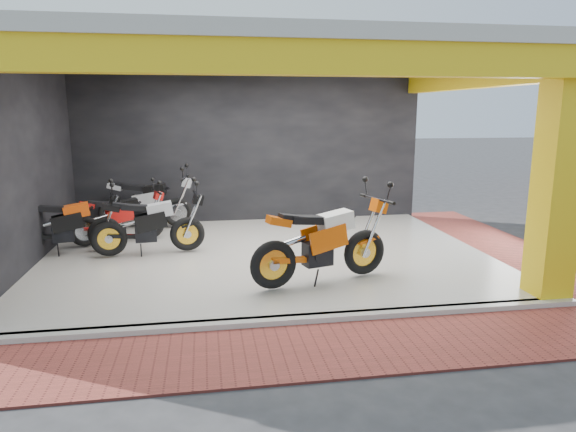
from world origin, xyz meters
name	(u,v)px	position (x,y,z in m)	size (l,w,h in m)	color
ground	(283,296)	(0.00, 0.00, 0.00)	(80.00, 80.00, 0.00)	#2D2D30
showroom_floor	(266,256)	(0.00, 2.00, 0.05)	(8.00, 6.00, 0.10)	beige
showroom_ceiling	(264,57)	(0.00, 2.00, 3.60)	(8.40, 6.40, 0.20)	beige
back_wall	(250,151)	(0.00, 5.10, 1.75)	(8.20, 0.20, 3.50)	black
left_wall	(21,168)	(-4.10, 2.00, 1.75)	(0.20, 6.20, 3.50)	black
corner_column	(558,180)	(3.75, -0.75, 1.75)	(0.50, 0.50, 3.50)	yellow
header_beam_front	(295,58)	(0.00, -1.00, 3.30)	(8.40, 0.30, 0.40)	yellow
header_beam_right	(479,77)	(4.00, 2.00, 3.30)	(0.30, 6.40, 0.40)	yellow
floor_kerb	(294,320)	(0.00, -1.02, 0.05)	(8.00, 0.20, 0.10)	beige
paver_front	(306,350)	(0.00, -1.80, 0.01)	(9.00, 1.40, 0.03)	#943930
paver_right	(504,247)	(4.80, 2.00, 0.01)	(1.40, 7.00, 0.03)	#943930
moto_hero	(365,231)	(1.38, 0.44, 0.84)	(2.43, 0.90, 1.48)	#D85309
moto_row_a	(187,218)	(-1.43, 2.33, 0.75)	(2.14, 0.79, 1.31)	black
moto_row_b	(150,211)	(-2.21, 3.41, 0.69)	(1.94, 0.72, 1.18)	#B51613
moto_row_c	(104,218)	(-2.96, 2.66, 0.73)	(2.07, 0.77, 1.27)	black
moto_row_d	(177,198)	(-1.69, 4.38, 0.78)	(2.22, 0.82, 1.36)	#A8AAB0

